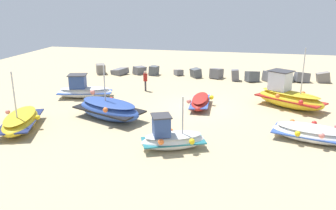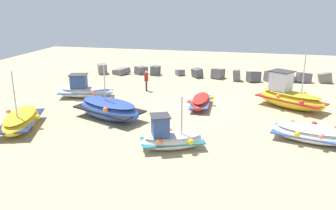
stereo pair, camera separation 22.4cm
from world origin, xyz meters
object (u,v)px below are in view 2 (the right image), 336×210
(fishing_boat_6, at_px, (170,138))
(person_walking, at_px, (146,79))
(fishing_boat_2, at_px, (201,102))
(fishing_boat_3, at_px, (85,90))
(fishing_boat_0, at_px, (311,134))
(fishing_boat_1, at_px, (21,121))
(fishing_boat_4, at_px, (109,109))
(fishing_boat_5, at_px, (289,97))

(fishing_boat_6, bearing_deg, person_walking, -91.18)
(fishing_boat_2, distance_m, fishing_boat_3, 8.82)
(fishing_boat_0, distance_m, fishing_boat_1, 15.95)
(fishing_boat_3, height_order, fishing_boat_4, fishing_boat_4)
(fishing_boat_3, bearing_deg, fishing_boat_0, 146.52)
(fishing_boat_2, distance_m, fishing_boat_5, 5.99)
(fishing_boat_1, height_order, fishing_boat_6, fishing_boat_1)
(fishing_boat_5, height_order, fishing_boat_6, fishing_boat_5)
(fishing_boat_1, bearing_deg, fishing_boat_2, -75.35)
(fishing_boat_4, relative_size, person_walking, 3.07)
(fishing_boat_6, bearing_deg, fishing_boat_5, -150.45)
(fishing_boat_4, distance_m, fishing_boat_5, 12.06)
(fishing_boat_0, distance_m, fishing_boat_4, 11.67)
(fishing_boat_0, distance_m, fishing_boat_3, 16.09)
(fishing_boat_3, height_order, person_walking, fishing_boat_3)
(fishing_boat_3, distance_m, person_walking, 4.89)
(fishing_boat_2, relative_size, person_walking, 2.18)
(fishing_boat_3, distance_m, fishing_boat_6, 11.34)
(fishing_boat_3, height_order, fishing_boat_6, fishing_boat_6)
(fishing_boat_0, height_order, fishing_boat_3, fishing_boat_3)
(fishing_boat_0, bearing_deg, fishing_boat_5, 111.62)
(fishing_boat_5, bearing_deg, person_walking, 21.81)
(fishing_boat_3, bearing_deg, fishing_boat_4, 116.33)
(fishing_boat_3, bearing_deg, fishing_boat_6, 122.37)
(fishing_boat_1, xyz_separation_m, fishing_boat_3, (0.63, 6.92, 0.08))
(fishing_boat_1, xyz_separation_m, fishing_boat_2, (9.43, 6.37, -0.09))
(fishing_boat_0, height_order, fishing_boat_5, fishing_boat_5)
(fishing_boat_0, bearing_deg, fishing_boat_1, -157.80)
(fishing_boat_6, bearing_deg, fishing_boat_4, -60.83)
(fishing_boat_6, distance_m, person_walking, 11.43)
(fishing_boat_6, bearing_deg, fishing_boat_3, -66.46)
(fishing_boat_1, height_order, fishing_boat_3, fishing_boat_1)
(fishing_boat_0, xyz_separation_m, fishing_boat_3, (-15.22, 5.21, 0.14))
(fishing_boat_2, xyz_separation_m, fishing_boat_6, (-0.51, -7.19, 0.17))
(fishing_boat_5, relative_size, fishing_boat_6, 1.41)
(fishing_boat_3, distance_m, fishing_boat_5, 14.67)
(fishing_boat_1, height_order, fishing_boat_5, fishing_boat_5)
(fishing_boat_0, relative_size, person_walking, 2.64)
(fishing_boat_1, bearing_deg, fishing_boat_6, -114.62)
(fishing_boat_6, bearing_deg, fishing_boat_1, -28.68)
(fishing_boat_0, height_order, fishing_boat_2, fishing_boat_0)
(person_walking, bearing_deg, fishing_boat_2, 123.75)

